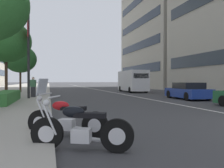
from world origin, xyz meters
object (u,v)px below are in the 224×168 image
at_px(motorcycle_second_in_row, 80,130).
at_px(street_tree_by_lamp_post, 20,59).
at_px(delivery_van_ahead, 133,81).
at_px(pedestrian_on_plaza, 33,87).
at_px(street_lamp_with_banners, 33,26).
at_px(car_lead_in_lane, 188,91).
at_px(street_tree_far_plaza, 6,41).
at_px(motorcycle_nearest_camera, 66,119).

xyz_separation_m(motorcycle_second_in_row, street_tree_by_lamp_post, (23.19, 3.72, 3.41)).
relative_size(delivery_van_ahead, pedestrian_on_plaza, 3.87).
bearing_deg(street_lamp_with_banners, pedestrian_on_plaza, 5.52).
bearing_deg(motorcycle_second_in_row, car_lead_in_lane, -108.29).
height_order(street_tree_far_plaza, street_tree_by_lamp_post, street_tree_far_plaza).
distance_m(car_lead_in_lane, pedestrian_on_plaza, 12.04).
xyz_separation_m(street_tree_by_lamp_post, pedestrian_on_plaza, (-8.81, -1.91, -2.91)).
bearing_deg(delivery_van_ahead, street_tree_far_plaza, 122.39).
xyz_separation_m(car_lead_in_lane, pedestrian_on_plaza, (3.25, 11.59, 0.33)).
height_order(motorcycle_nearest_camera, street_tree_by_lamp_post, street_tree_by_lamp_post).
bearing_deg(street_tree_far_plaza, car_lead_in_lane, -104.84).
bearing_deg(delivery_van_ahead, street_lamp_with_banners, 131.91).
bearing_deg(car_lead_in_lane, motorcycle_second_in_row, 141.43).
height_order(motorcycle_second_in_row, street_lamp_with_banners, street_lamp_with_banners).
xyz_separation_m(motorcycle_nearest_camera, street_tree_by_lamp_post, (21.87, 3.51, 3.39)).
bearing_deg(street_tree_by_lamp_post, street_lamp_with_banners, -168.56).
xyz_separation_m(motorcycle_second_in_row, motorcycle_nearest_camera, (1.32, 0.21, 0.02)).
distance_m(delivery_van_ahead, street_lamp_with_banners, 15.23).
bearing_deg(motorcycle_nearest_camera, street_lamp_with_banners, -54.83).
relative_size(motorcycle_second_in_row, street_tree_far_plaza, 0.34).
distance_m(street_lamp_with_banners, street_tree_far_plaza, 2.79).
height_order(motorcycle_second_in_row, street_tree_by_lamp_post, street_tree_by_lamp_post).
relative_size(car_lead_in_lane, delivery_van_ahead, 0.71).
xyz_separation_m(car_lead_in_lane, street_lamp_with_banners, (2.03, 11.47, 4.77)).
distance_m(motorcycle_nearest_camera, car_lead_in_lane, 14.01).
xyz_separation_m(street_tree_far_plaza, pedestrian_on_plaza, (-0.35, -1.99, -3.53)).
bearing_deg(street_tree_far_plaza, motorcycle_second_in_row, -165.53).
height_order(street_tree_by_lamp_post, pedestrian_on_plaza, street_tree_by_lamp_post).
xyz_separation_m(motorcycle_nearest_camera, pedestrian_on_plaza, (13.06, 1.60, 0.49)).
bearing_deg(street_lamp_with_banners, car_lead_in_lane, -100.04).
xyz_separation_m(delivery_van_ahead, pedestrian_on_plaza, (-8.32, 11.31, -0.49)).
distance_m(motorcycle_second_in_row, car_lead_in_lane, 14.82).
bearing_deg(pedestrian_on_plaza, street_tree_far_plaza, 97.60).
bearing_deg(street_tree_by_lamp_post, street_tree_far_plaza, 179.43).
distance_m(motorcycle_nearest_camera, street_lamp_with_banners, 12.91).
bearing_deg(delivery_van_ahead, motorcycle_nearest_camera, 157.03).
bearing_deg(motorcycle_nearest_camera, motorcycle_second_in_row, 127.14).
bearing_deg(motorcycle_second_in_row, delivery_van_ahead, -89.68).
bearing_deg(street_tree_by_lamp_post, pedestrian_on_plaza, -167.76).
height_order(motorcycle_second_in_row, street_tree_far_plaza, street_tree_far_plaza).
bearing_deg(car_lead_in_lane, street_lamp_with_banners, 82.71).
distance_m(car_lead_in_lane, street_lamp_with_banners, 12.59).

